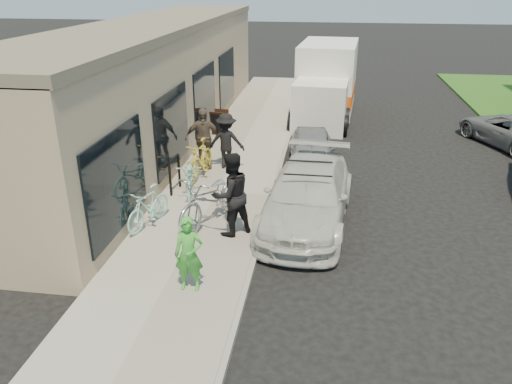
{
  "coord_description": "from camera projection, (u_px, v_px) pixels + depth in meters",
  "views": [
    {
      "loc": [
        0.93,
        -9.41,
        5.68
      ],
      "look_at": [
        -0.61,
        1.1,
        1.05
      ],
      "focal_mm": 35.0,
      "sensor_mm": 36.0,
      "label": 1
    }
  ],
  "objects": [
    {
      "name": "moving_truck",
      "position": [
        326.0,
        84.0,
        21.51
      ],
      "size": [
        2.76,
        6.33,
        3.03
      ],
      "rotation": [
        0.0,
        0.0,
        -0.07
      ],
      "color": "white",
      "rests_on": "ground"
    },
    {
      "name": "far_car_gray",
      "position": [
        510.0,
        130.0,
        17.94
      ],
      "size": [
        3.39,
        4.52,
        1.14
      ],
      "primitive_type": "imported",
      "rotation": [
        0.0,
        0.0,
        3.56
      ],
      "color": "#5B5E61",
      "rests_on": "ground"
    },
    {
      "name": "cruiser_bike_b",
      "position": [
        190.0,
        178.0,
        13.51
      ],
      "size": [
        1.09,
        1.96,
        0.98
      ],
      "primitive_type": "imported",
      "rotation": [
        0.0,
        0.0,
        0.25
      ],
      "color": "#98E2D9",
      "rests_on": "sidewalk"
    },
    {
      "name": "cruiser_bike_a",
      "position": [
        148.0,
        207.0,
        11.82
      ],
      "size": [
        0.9,
        1.67,
        0.97
      ],
      "primitive_type": "imported",
      "rotation": [
        0.0,
        0.0,
        -0.29
      ],
      "color": "#98E2D9",
      "rests_on": "sidewalk"
    },
    {
      "name": "tandem_bike",
      "position": [
        212.0,
        199.0,
        11.87
      ],
      "size": [
        1.73,
        2.6,
        1.29
      ],
      "primitive_type": "imported",
      "rotation": [
        0.0,
        0.0,
        -0.39
      ],
      "color": "silver",
      "rests_on": "sidewalk"
    },
    {
      "name": "sedan_white",
      "position": [
        308.0,
        195.0,
        12.25
      ],
      "size": [
        2.42,
        5.06,
        1.46
      ],
      "rotation": [
        0.0,
        0.0,
        -0.09
      ],
      "color": "silver",
      "rests_on": "ground"
    },
    {
      "name": "bystander_a",
      "position": [
        226.0,
        141.0,
        15.28
      ],
      "size": [
        1.13,
        0.68,
        1.72
      ],
      "primitive_type": "imported",
      "rotation": [
        0.0,
        0.0,
        3.18
      ],
      "color": "black",
      "rests_on": "sidewalk"
    },
    {
      "name": "ground",
      "position": [
        276.0,
        257.0,
        10.93
      ],
      "size": [
        120.0,
        120.0,
        0.0
      ],
      "primitive_type": "plane",
      "color": "black",
      "rests_on": "ground"
    },
    {
      "name": "bike_rack",
      "position": [
        174.0,
        171.0,
        13.67
      ],
      "size": [
        0.13,
        0.71,
        1.0
      ],
      "rotation": [
        0.0,
        0.0,
        -0.1
      ],
      "color": "black",
      "rests_on": "sidewalk"
    },
    {
      "name": "sedan_silver",
      "position": [
        312.0,
        149.0,
        15.85
      ],
      "size": [
        1.62,
        3.59,
        1.2
      ],
      "primitive_type": "imported",
      "rotation": [
        0.0,
        0.0,
        0.06
      ],
      "color": "#939498",
      "rests_on": "ground"
    },
    {
      "name": "bystander_b",
      "position": [
        203.0,
        138.0,
        15.24
      ],
      "size": [
        1.18,
        0.7,
        1.89
      ],
      "primitive_type": "imported",
      "rotation": [
        0.0,
        0.0,
        0.23
      ],
      "color": "brown",
      "rests_on": "sidewalk"
    },
    {
      "name": "sandwich_board",
      "position": [
        219.0,
        123.0,
        18.61
      ],
      "size": [
        0.65,
        0.65,
        0.92
      ],
      "rotation": [
        0.0,
        0.0,
        -0.17
      ],
      "color": "black",
      "rests_on": "sidewalk"
    },
    {
      "name": "curb",
      "position": [
        272.0,
        198.0,
        13.69
      ],
      "size": [
        0.12,
        34.0,
        0.13
      ],
      "primitive_type": "cube",
      "color": "gray",
      "rests_on": "ground"
    },
    {
      "name": "woman_rider",
      "position": [
        189.0,
        254.0,
        9.3
      ],
      "size": [
        0.57,
        0.39,
        1.5
      ],
      "primitive_type": "imported",
      "rotation": [
        0.0,
        0.0,
        0.06
      ],
      "color": "green",
      "rests_on": "sidewalk"
    },
    {
      "name": "storefront",
      "position": [
        157.0,
        82.0,
        18.02
      ],
      "size": [
        3.6,
        20.0,
        4.22
      ],
      "color": "tan",
      "rests_on": "ground"
    },
    {
      "name": "man_standing",
      "position": [
        231.0,
        194.0,
        11.25
      ],
      "size": [
        1.21,
        1.19,
        1.97
      ],
      "primitive_type": "imported",
      "rotation": [
        0.0,
        0.0,
        3.86
      ],
      "color": "black",
      "rests_on": "sidewalk"
    },
    {
      "name": "sidewalk",
      "position": [
        216.0,
        194.0,
        13.89
      ],
      "size": [
        3.0,
        34.0,
        0.15
      ],
      "primitive_type": "cube",
      "color": "#9E998E",
      "rests_on": "ground"
    },
    {
      "name": "cruiser_bike_c",
      "position": [
        200.0,
        159.0,
        14.65
      ],
      "size": [
        0.75,
        1.92,
        1.12
      ],
      "primitive_type": "imported",
      "rotation": [
        0.0,
        0.0,
        -0.12
      ],
      "color": "gold",
      "rests_on": "sidewalk"
    }
  ]
}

